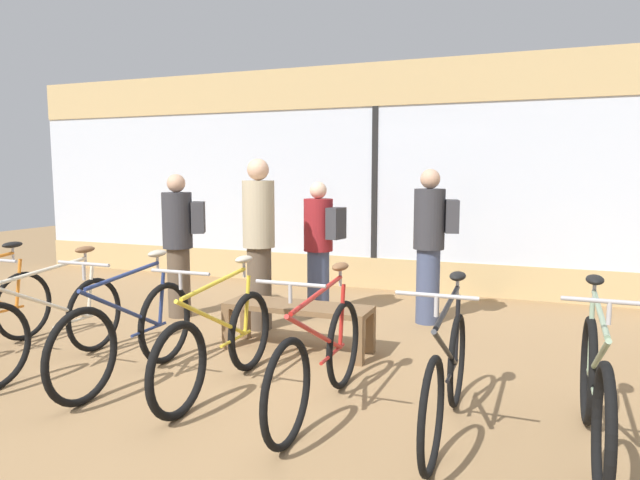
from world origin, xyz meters
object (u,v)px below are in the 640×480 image
Objects in this scene: customer_near_rack at (259,240)px; bicycle_left at (50,324)px; bicycle_center at (218,344)px; customer_by_window at (431,241)px; bicycle_center_left at (129,334)px; customer_mid_floor at (320,244)px; bicycle_far_right at (595,391)px; display_bench at (298,313)px; bicycle_right at (446,376)px; customer_near_bench at (179,241)px; bicycle_center_right at (319,359)px.

bicycle_left is at bearing -121.96° from customer_near_rack.
bicycle_center is at bearing -73.09° from customer_near_rack.
bicycle_left is 3.87m from customer_by_window.
customer_mid_floor is (0.66, 2.55, 0.45)m from bicycle_center_left.
bicycle_far_right reaches higher than display_bench.
bicycle_right is 1.07× the size of customer_mid_floor.
customer_mid_floor is (-1.87, 2.57, 0.46)m from bicycle_right.
bicycle_left is 1.05× the size of bicycle_right.
bicycle_left is 2.16m from display_bench.
customer_near_rack reaches higher than display_bench.
bicycle_center_left is 3.40m from bicycle_far_right.
bicycle_center is at bearing 178.58° from bicycle_far_right.
customer_near_bench is (-1.10, 0.14, -0.07)m from customer_near_rack.
bicycle_left is 0.97× the size of customer_near_rack.
customer_near_bench is at bearing -156.51° from customer_mid_floor.
customer_mid_floor is (-2.74, 2.53, 0.45)m from bicycle_far_right.
bicycle_center_left reaches higher than bicycle_center.
customer_by_window is 1.28m from customer_mid_floor.
customer_mid_floor is (-1.27, -0.11, -0.08)m from customer_by_window.
display_bench is at bearing 119.51° from bicycle_center_right.
bicycle_far_right is at bearing 0.24° from bicycle_left.
bicycle_center_right is 1.11× the size of customer_mid_floor.
bicycle_left is at bearing -179.89° from bicycle_center_left.
display_bench is 0.77× the size of customer_near_rack.
customer_near_rack is at bearing 141.34° from display_bench.
customer_near_bench reaches higher than bicycle_center_left.
display_bench is at bearing -77.44° from customer_mid_floor.
customer_by_window is (-1.47, 2.64, 0.53)m from bicycle_far_right.
customer_by_window reaches higher than bicycle_far_right.
bicycle_center_right reaches higher than bicycle_center.
customer_mid_floor is at bearing 137.21° from bicycle_far_right.
customer_mid_floor reaches higher than bicycle_center_right.
bicycle_far_right is at bearing -24.05° from customer_near_bench.
bicycle_center_right is 2.79m from customer_mid_floor.
customer_near_rack is 1.16× the size of customer_mid_floor.
bicycle_left reaches higher than bicycle_center_right.
display_bench is 1.45m from customer_mid_floor.
customer_near_bench is at bearing 113.49° from bicycle_center_left.
customer_by_window is (-0.60, 2.68, 0.54)m from bicycle_right.
bicycle_right is at bearing -177.40° from bicycle_far_right.
customer_by_window reaches higher than bicycle_right.
customer_mid_floor is at bearing 92.82° from bicycle_center.
customer_near_rack is at bearing -116.45° from customer_mid_floor.
bicycle_center_right is 2.74m from customer_by_window.
bicycle_far_right reaches higher than bicycle_right.
bicycle_far_right is (0.86, 0.04, 0.01)m from bicycle_right.
bicycle_center_left is at bearing 179.51° from bicycle_center_right.
bicycle_right is at bearing -38.19° from display_bench.
bicycle_center is at bearing -87.18° from customer_mid_floor.
customer_by_window is (1.15, 2.58, 0.55)m from bicycle_center.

